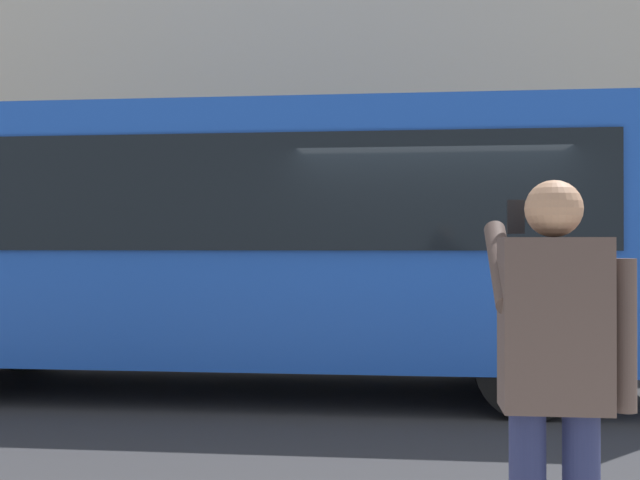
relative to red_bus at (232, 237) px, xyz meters
The scene contains 4 objects.
ground_plane 2.77m from the red_bus, 167.49° to the left, with size 60.00×60.00×0.00m, color #2B2B2D.
building_facade_far 7.95m from the red_bus, 108.84° to the right, with size 28.00×1.55×12.00m.
red_bus is the anchor object (origin of this frame).
pedestrian_photographer 5.90m from the red_bus, 114.71° to the left, with size 0.53×0.52×1.70m.
Camera 1 is at (0.26, 7.91, 1.60)m, focal length 43.53 mm.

